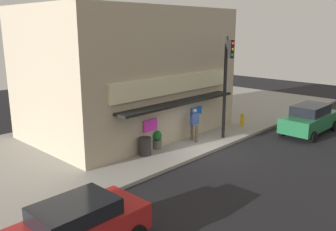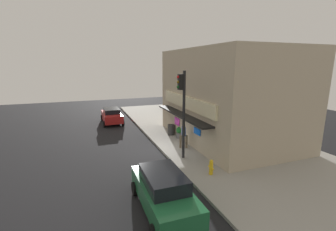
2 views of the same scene
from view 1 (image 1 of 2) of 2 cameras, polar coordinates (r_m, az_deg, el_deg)
name	(u,v)px [view 1 (image 1 of 2)]	position (r m, az deg, el deg)	size (l,w,h in m)	color
ground_plane	(214,152)	(18.45, 7.30, -5.87)	(53.46, 53.46, 0.00)	black
sidewalk	(144,131)	(21.76, -3.91, -2.49)	(35.64, 10.50, 0.16)	gray
corner_building	(129,71)	(21.16, -6.28, 7.04)	(11.18, 8.04, 7.11)	tan
traffic_light	(227,74)	(19.69, 9.37, 6.47)	(0.32, 0.58, 5.60)	black
fire_hydrant	(242,120)	(22.83, 11.72, -0.68)	(0.46, 0.22, 0.86)	gold
trash_can	(145,146)	(17.41, -3.66, -4.91)	(0.59, 0.59, 0.88)	#2D2D2D
pedestrian	(194,123)	(19.38, 4.24, -1.21)	(0.61, 0.62, 1.81)	brown
potted_plant_by_doorway	(157,139)	(18.33, -1.80, -3.79)	(0.53, 0.53, 0.93)	#59595B
parked_car_red	(76,228)	(10.64, -14.49, -16.93)	(4.09, 2.03, 1.58)	#AD1E1E
parked_car_green	(310,119)	(22.93, 21.66, -0.50)	(4.59, 2.07, 1.75)	#1E6038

